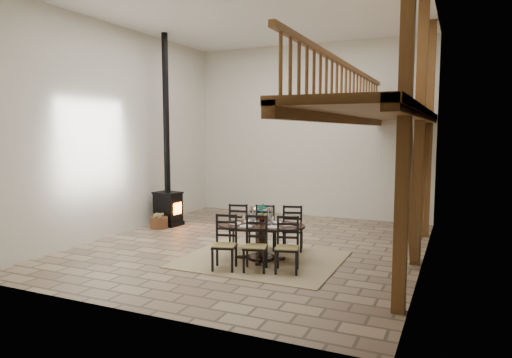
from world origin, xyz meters
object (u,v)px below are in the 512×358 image
at_px(dining_table, 261,241).
at_px(log_stack, 162,219).
at_px(wood_stove, 168,183).
at_px(log_basket, 159,222).

relative_size(dining_table, log_stack, 7.23).
bearing_deg(dining_table, wood_stove, 135.04).
bearing_deg(log_basket, wood_stove, 93.29).
height_order(dining_table, log_stack, dining_table).
xyz_separation_m(log_basket, log_stack, (-0.26, 0.50, -0.02)).
relative_size(dining_table, wood_stove, 0.45).
xyz_separation_m(dining_table, wood_stove, (-3.59, 2.03, 0.74)).
relative_size(log_basket, log_stack, 1.49).
distance_m(dining_table, log_basket, 3.90).
height_order(log_basket, log_stack, log_basket).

